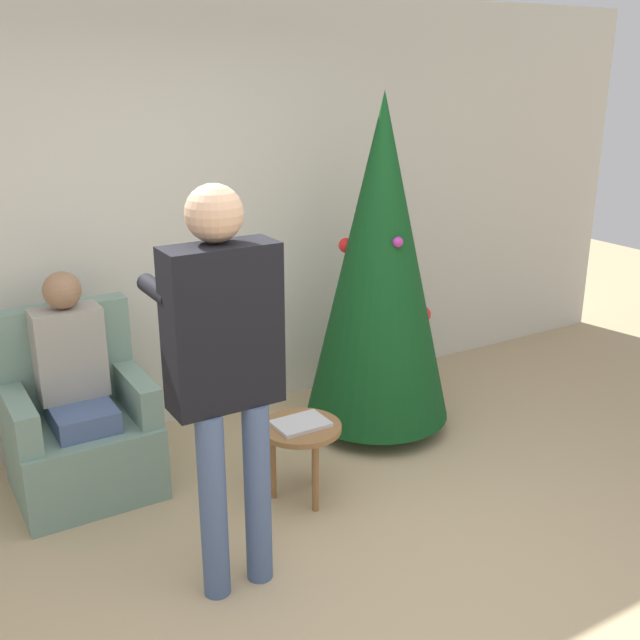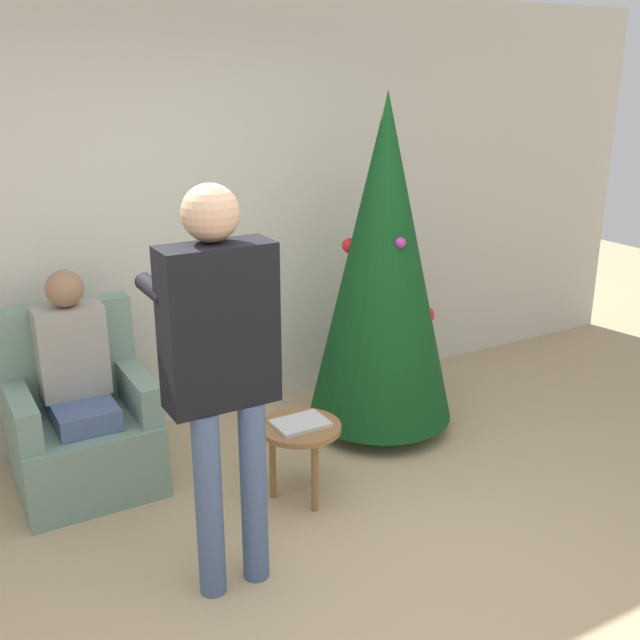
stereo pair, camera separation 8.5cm
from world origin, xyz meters
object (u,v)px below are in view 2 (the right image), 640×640
object	(u,v)px
christmas_tree	(384,262)
person_standing	(220,354)
side_stool	(301,435)
person_seated	(77,375)
armchair	(82,427)

from	to	relation	value
christmas_tree	person_standing	distance (m)	1.72
side_stool	christmas_tree	bearing A→B (deg)	30.11
person_seated	side_stool	xyz separation A→B (m)	(0.98, -0.71, -0.30)
christmas_tree	person_seated	bearing A→B (deg)	173.32
person_standing	side_stool	bearing A→B (deg)	35.49
person_seated	person_standing	world-z (taller)	person_standing
side_stool	armchair	bearing A→B (deg)	143.16
armchair	side_stool	world-z (taller)	armchair
armchair	side_stool	distance (m)	1.23
christmas_tree	person_seated	xyz separation A→B (m)	(-1.83, 0.21, -0.44)
christmas_tree	side_stool	world-z (taller)	christmas_tree
side_stool	person_standing	bearing A→B (deg)	-144.51
christmas_tree	side_stool	size ratio (longest dim) A/B	4.86
person_standing	armchair	bearing A→B (deg)	107.88
person_standing	side_stool	world-z (taller)	person_standing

